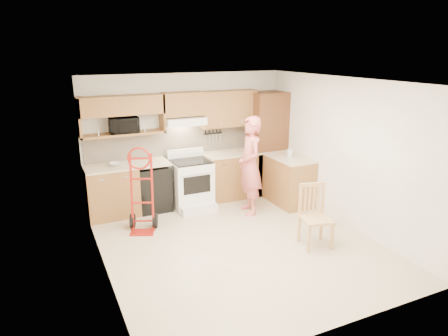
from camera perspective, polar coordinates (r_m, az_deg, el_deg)
floor at (r=6.49m, az=1.90°, el=-10.59°), size 4.00×4.50×0.02m
ceiling at (r=5.80m, az=2.13°, el=12.19°), size 4.00×4.50×0.02m
wall_back at (r=8.04m, az=-5.32°, el=4.24°), size 4.00×0.02×2.50m
wall_front at (r=4.26m, az=16.03°, el=-7.60°), size 4.00×0.02×2.50m
wall_left at (r=5.45m, az=-17.19°, el=-2.35°), size 0.02×4.50×2.50m
wall_right at (r=7.14m, az=16.57°, el=2.05°), size 0.02×4.50×2.50m
backsplash at (r=8.03m, az=-5.24°, el=3.86°), size 3.92×0.03×0.55m
lower_cab_left at (r=7.60m, az=-15.42°, el=-3.30°), size 0.90×0.60×0.90m
dishwasher at (r=7.75m, az=-9.95°, el=-2.75°), size 0.60×0.60×0.85m
lower_cab_right at (r=8.28m, az=0.97°, el=-1.06°), size 1.14×0.60×0.90m
countertop_left at (r=7.51m, az=-13.44°, el=0.38°), size 1.50×0.63×0.04m
countertop_right at (r=8.15m, az=0.99°, el=2.09°), size 1.14×0.63×0.04m
cab_return_right at (r=8.04m, az=9.07°, el=-1.81°), size 0.60×1.00×0.90m
countertop_return at (r=7.91m, az=9.22°, el=1.42°), size 0.63×1.00×0.04m
pantry_tall at (r=8.50m, az=5.98°, el=3.51°), size 0.70×0.60×2.10m
upper_cab_left at (r=7.43m, az=-14.20°, el=8.52°), size 1.50×0.33×0.34m
upper_shelf_mw at (r=7.51m, az=-13.93°, el=4.67°), size 1.50×0.33×0.04m
upper_cab_center at (r=7.72m, az=-5.85°, el=8.92°), size 0.76×0.33×0.44m
upper_cab_right at (r=8.10m, az=0.60°, el=8.35°), size 1.14×0.33×0.70m
range_hood at (r=7.71m, az=-5.62°, el=6.58°), size 0.76×0.46×0.14m
knife_strip at (r=8.19m, az=-1.55°, el=4.46°), size 0.40×0.05×0.29m
microwave at (r=7.48m, az=-13.90°, el=5.89°), size 0.53×0.37×0.28m
range at (r=7.72m, az=-4.48°, el=-1.74°), size 0.73×0.96×1.08m
person at (r=7.36m, az=3.66°, el=0.31°), size 0.53×0.72×1.80m
hand_truck at (r=6.79m, az=-11.55°, el=-3.62°), size 0.65×0.63×1.30m
dining_chair at (r=6.37m, az=12.83°, el=-6.69°), size 0.52×0.55×0.96m
soap_bottle at (r=7.89m, az=9.18°, el=2.32°), size 0.12×0.12×0.20m
bowl at (r=7.46m, az=-14.93°, el=0.54°), size 0.26×0.26×0.05m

